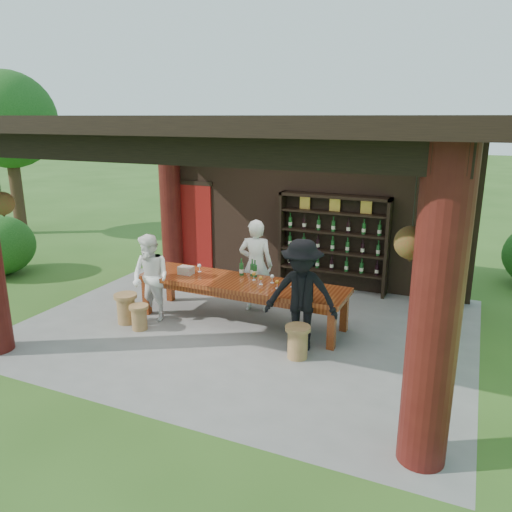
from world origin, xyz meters
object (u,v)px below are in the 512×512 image
at_px(stool_near_left, 139,317).
at_px(napkin_basket, 186,270).
at_px(host, 256,265).
at_px(guest_man, 301,295).
at_px(stool_far_left, 126,308).
at_px(wine_shelf, 333,243).
at_px(stool_near_right, 298,341).
at_px(guest_woman, 151,278).
at_px(tasting_table, 241,287).

relative_size(stool_near_left, napkin_basket, 1.66).
bearing_deg(host, guest_man, 124.30).
bearing_deg(stool_far_left, stool_near_left, -20.20).
relative_size(wine_shelf, stool_near_right, 4.49).
xyz_separation_m(host, guest_woman, (-1.50, -1.17, -0.09)).
distance_m(wine_shelf, stool_near_left, 4.17).
height_order(wine_shelf, guest_man, wine_shelf).
bearing_deg(stool_near_left, stool_far_left, 159.80).
distance_m(guest_woman, napkin_basket, 0.65).
bearing_deg(tasting_table, stool_far_left, -154.76).
relative_size(stool_near_left, guest_man, 0.25).
distance_m(wine_shelf, napkin_basket, 3.13).
height_order(tasting_table, stool_near_right, tasting_table).
xyz_separation_m(guest_woman, guest_man, (2.79, -0.02, 0.10)).
xyz_separation_m(stool_near_left, stool_far_left, (-0.38, 0.14, 0.05)).
distance_m(wine_shelf, guest_man, 2.89).
bearing_deg(stool_near_right, stool_far_left, 179.55).
distance_m(host, guest_man, 1.75).
bearing_deg(host, stool_near_right, 118.66).
height_order(host, guest_man, guest_man).
xyz_separation_m(wine_shelf, stool_near_left, (-2.40, -3.32, -0.77)).
bearing_deg(stool_far_left, guest_man, 5.85).
relative_size(host, napkin_basket, 6.60).
xyz_separation_m(tasting_table, guest_man, (1.28, -0.54, 0.23)).
xyz_separation_m(wine_shelf, host, (-0.97, -1.68, -0.14)).
bearing_deg(napkin_basket, stool_near_right, -19.17).
bearing_deg(host, tasting_table, 77.98).
bearing_deg(guest_man, napkin_basket, 158.60).
height_order(wine_shelf, stool_far_left, wine_shelf).
relative_size(wine_shelf, host, 1.32).
relative_size(tasting_table, stool_far_left, 7.04).
relative_size(wine_shelf, tasting_table, 0.61).
relative_size(tasting_table, napkin_basket, 14.29).
height_order(stool_near_left, stool_near_right, stool_near_right).
height_order(guest_woman, napkin_basket, guest_woman).
xyz_separation_m(stool_near_right, stool_far_left, (-3.17, 0.03, 0.01)).
bearing_deg(stool_near_right, guest_woman, 172.78).
xyz_separation_m(stool_far_left, host, (1.80, 1.50, 0.58)).
bearing_deg(tasting_table, napkin_basket, -178.22).
bearing_deg(stool_near_left, guest_man, 9.52).
relative_size(guest_woman, napkin_basket, 5.89).
distance_m(tasting_table, stool_far_left, 2.04).
bearing_deg(wine_shelf, stool_near_right, -83.02).
distance_m(wine_shelf, host, 1.95).
xyz_separation_m(wine_shelf, guest_man, (0.32, -2.87, -0.13)).
relative_size(stool_near_left, stool_far_left, 0.82).
bearing_deg(stool_near_right, wine_shelf, 96.98).
distance_m(guest_man, napkin_basket, 2.42).
bearing_deg(wine_shelf, stool_far_left, -131.09).
distance_m(tasting_table, guest_man, 1.41).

